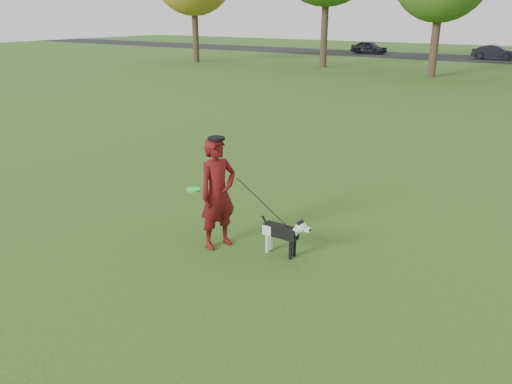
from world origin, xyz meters
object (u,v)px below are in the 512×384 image
Objects in this scene: man at (218,193)px; car_mid at (495,52)px; dog at (285,231)px; car_left at (369,47)px.

man is 0.54× the size of car_mid.
car_left is at bearing 109.74° from dog.
dog is at bearing -57.45° from man.
car_left is (-14.26, 39.75, 0.17)m from dog.
dog is 39.90m from car_mid.
man is 42.15m from car_left.
dog is 0.26× the size of car_mid.
car_left is 10.82m from car_mid.
car_mid is (-3.45, 39.75, 0.17)m from dog.
car_left is 0.97× the size of car_mid.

